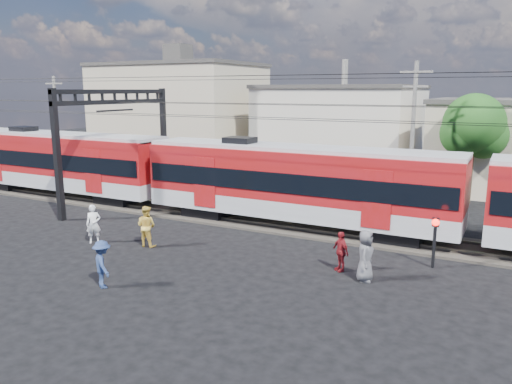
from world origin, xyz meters
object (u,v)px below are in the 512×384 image
Objects in this scene: commuter_train at (299,182)px; crossing_signal at (435,233)px; pedestrian_a at (94,224)px; pedestrian_c at (102,264)px.

commuter_train reaches higher than crossing_signal.
commuter_train is 7.60m from crossing_signal.
pedestrian_c is (4.22, -3.75, -0.03)m from pedestrian_a.
crossing_signal reaches higher than pedestrian_a.
commuter_train is 29.20× the size of pedestrian_c.
crossing_signal reaches higher than pedestrian_c.
pedestrian_c is at bearing -81.89° from pedestrian_a.
pedestrian_c is (-3.14, -10.43, -1.54)m from commuter_train.
commuter_train is at bearing -74.80° from pedestrian_c.
pedestrian_a is (-7.36, -6.67, -1.51)m from commuter_train.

